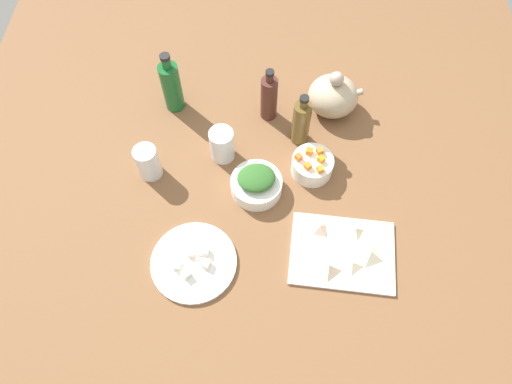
{
  "coord_description": "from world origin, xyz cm",
  "views": [
    {
      "loc": [
        1.88,
        -65.41,
        125.01
      ],
      "look_at": [
        0.0,
        0.0,
        8.0
      ],
      "focal_mm": 32.78,
      "sensor_mm": 36.0,
      "label": 1
    }
  ],
  "objects": [
    {
      "name": "bottle_0",
      "position": [
        -27.84,
        35.26,
        12.44
      ],
      "size": [
        6.29,
        6.29,
        22.45
      ],
      "color": "#1A5D2A",
      "rests_on": "tabletop"
    },
    {
      "name": "carrot_cube_3",
      "position": [
        18.6,
        13.41,
        9.98
      ],
      "size": [
        2.35,
        2.35,
        1.8
      ],
      "primitive_type": "cube",
      "rotation": [
        0.0,
        0.0,
        0.39
      ],
      "color": "orange",
      "rests_on": "bowl_carrots"
    },
    {
      "name": "bowl_carrots",
      "position": [
        16.65,
        10.77,
        6.04
      ],
      "size": [
        12.51,
        12.51,
        6.08
      ],
      "primitive_type": "cylinder",
      "color": "white",
      "rests_on": "tabletop"
    },
    {
      "name": "bottle_1",
      "position": [
        13.11,
        22.79,
        11.5
      ],
      "size": [
        5.51,
        5.51,
        19.79
      ],
      "color": "brown",
      "rests_on": "tabletop"
    },
    {
      "name": "carrot_cube_1",
      "position": [
        15.46,
        13.25,
        9.98
      ],
      "size": [
        2.21,
        2.21,
        1.8
      ],
      "primitive_type": "cube",
      "rotation": [
        0.0,
        0.0,
        1.3
      ],
      "color": "orange",
      "rests_on": "bowl_carrots"
    },
    {
      "name": "dumpling_4",
      "position": [
        28.16,
        -9.87,
        5.07
      ],
      "size": [
        5.21,
        5.36,
        2.14
      ],
      "primitive_type": "pyramid",
      "rotation": [
        0.0,
        0.0,
        4.94
      ],
      "color": "beige",
      "rests_on": "cutting_board"
    },
    {
      "name": "carrot_cube_4",
      "position": [
        18.48,
        6.96,
        9.98
      ],
      "size": [
        2.31,
        2.31,
        1.8
      ],
      "primitive_type": "cube",
      "rotation": [
        0.0,
        0.0,
        1.92
      ],
      "color": "orange",
      "rests_on": "bowl_carrots"
    },
    {
      "name": "cutting_board",
      "position": [
        24.48,
        -16.14,
        3.5
      ],
      "size": [
        30.59,
        24.09,
        1.0
      ],
      "primitive_type": "cube",
      "rotation": [
        0.0,
        0.0,
        -0.09
      ],
      "color": "white",
      "rests_on": "tabletop"
    },
    {
      "name": "plate_tofu",
      "position": [
        -16.54,
        -20.18,
        3.6
      ],
      "size": [
        23.72,
        23.72,
        1.2
      ],
      "primitive_type": "cylinder",
      "color": "white",
      "rests_on": "tabletop"
    },
    {
      "name": "tofu_cube_2",
      "position": [
        -20.77,
        -21.79,
        5.3
      ],
      "size": [
        2.33,
        2.33,
        2.2
      ],
      "primitive_type": "cube",
      "rotation": [
        0.0,
        0.0,
        3.08
      ],
      "color": "white",
      "rests_on": "plate_tofu"
    },
    {
      "name": "carrot_cube_0",
      "position": [
        18.87,
        10.51,
        9.98
      ],
      "size": [
        2.55,
        2.55,
        1.8
      ],
      "primitive_type": "cube",
      "rotation": [
        0.0,
        0.0,
        0.78
      ],
      "color": "orange",
      "rests_on": "bowl_carrots"
    },
    {
      "name": "tabletop",
      "position": [
        0.0,
        0.0,
        1.5
      ],
      "size": [
        190.0,
        190.0,
        3.0
      ],
      "primitive_type": "cube",
      "color": "brown",
      "rests_on": "ground"
    },
    {
      "name": "chopped_greens_mound",
      "position": [
        -0.12,
        3.68,
        9.78
      ],
      "size": [
        12.53,
        11.37,
        3.54
      ],
      "primitive_type": "ellipsoid",
      "rotation": [
        0.0,
        0.0,
        0.16
      ],
      "color": "#2E6227",
      "rests_on": "bowl_greens"
    },
    {
      "name": "dumpling_3",
      "position": [
        18.33,
        -9.6,
        5.47
      ],
      "size": [
        5.59,
        5.66,
        2.94
      ],
      "primitive_type": "pyramid",
      "rotation": [
        0.0,
        0.0,
        2.27
      ],
      "color": "beige",
      "rests_on": "cutting_board"
    },
    {
      "name": "dumpling_2",
      "position": [
        20.17,
        -21.22,
        5.48
      ],
      "size": [
        6.06,
        6.02,
        2.95
      ],
      "primitive_type": "pyramid",
      "rotation": [
        0.0,
        0.0,
        6.19
      ],
      "color": "beige",
      "rests_on": "cutting_board"
    },
    {
      "name": "tofu_cube_3",
      "position": [
        -13.6,
        -17.63,
        5.3
      ],
      "size": [
        2.27,
        2.27,
        2.2
      ],
      "primitive_type": "cube",
      "rotation": [
        0.0,
        0.0,
        3.11
      ],
      "color": "white",
      "rests_on": "plate_tofu"
    },
    {
      "name": "drinking_glass_1",
      "position": [
        -32.26,
        8.72,
        8.81
      ],
      "size": [
        6.91,
        6.91,
        11.62
      ],
      "primitive_type": "cylinder",
      "color": "white",
      "rests_on": "tabletop"
    },
    {
      "name": "tofu_cube_4",
      "position": [
        -18.08,
        -24.23,
        5.3
      ],
      "size": [
        3.1,
        3.1,
        2.2
      ],
      "primitive_type": "cube",
      "rotation": [
        0.0,
        0.0,
        2.28
      ],
      "color": "silver",
      "rests_on": "plate_tofu"
    },
    {
      "name": "tofu_cube_0",
      "position": [
        -17.27,
        -17.99,
        5.3
      ],
      "size": [
        2.31,
        2.31,
        2.2
      ],
      "primitive_type": "cube",
      "rotation": [
        0.0,
        0.0,
        0.05
      ],
      "color": "white",
      "rests_on": "plate_tofu"
    },
    {
      "name": "bottle_2",
      "position": [
        3.16,
        32.25,
        11.52
      ],
      "size": [
        5.31,
        5.31,
        19.98
      ],
      "color": "#4D2720",
      "rests_on": "tabletop"
    },
    {
      "name": "teapot",
      "position": [
        23.81,
        35.48,
        9.33
      ],
      "size": [
        17.62,
        15.73,
        16.26
      ],
      "color": "tan",
      "rests_on": "tabletop"
    },
    {
      "name": "dumpling_0",
      "position": [
        26.61,
        -19.96,
        5.04
      ],
      "size": [
        5.58,
        4.84,
        2.08
      ],
      "primitive_type": "pyramid",
      "rotation": [
        0.0,
        0.0,
        3.09
      ],
      "color": "beige",
      "rests_on": "cutting_board"
    },
    {
      "name": "drinking_glass_0",
      "position": [
        -10.75,
        15.76,
        8.65
      ],
      "size": [
        7.47,
        7.47,
        11.3
      ],
      "primitive_type": "cylinder",
      "color": "white",
      "rests_on": "tabletop"
    },
    {
      "name": "dumpling_1",
      "position": [
        31.77,
        -17.02,
        5.41
      ],
      "size": [
        7.79,
        7.76,
        2.83
      ],
      "primitive_type": "pyramid",
      "rotation": [
        0.0,
        0.0,
        5.88
      ],
      "color": "beige",
      "rests_on": "cutting_board"
    },
    {
      "name": "bowl_greens",
      "position": [
        -0.12,
        3.68,
        5.51
      ],
      "size": [
        15.25,
        15.25,
        5.01
      ],
      "primitive_type": "cylinder",
      "color": "white",
      "rests_on": "tabletop"
    },
    {
      "name": "carrot_cube_2",
      "position": [
        14.84,
        8.01,
        9.98
      ],
      "size": [
        2.53,
        2.53,
        1.8
      ],
      "primitive_type": "cube",
      "rotation": [
        0.0,
        0.0,
        2.24
      ],
      "color": "orange",
      "rests_on": "bowl_carrots"
    },
    {
      "name": "carrot_cube_5",
      "position": [
        12.22,
        11.06,
        9.98
      ],
      "size": [
        2.51,
        2.51,
        1.8
      ],
      "primitive_type": "cube",
      "rotation": [
        0.0,
        0.0,
        2.2
      ],
      "color": "orange",
      "rests_on": "bowl_carrots"
    },
    {
      "name": "tofu_cube_1",
      "position": [
        -12.98,
        -21.11,
        5.3
      ],
      "size": [
        2.82,
        2.82,
        2.2
      ],
      "primitive_type": "cube",
      "rotation": [
        0.0,
        0.0,
        1.22
      ],
      "color": "white",
      "rests_on": "plate_tofu"
    }
  ]
}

